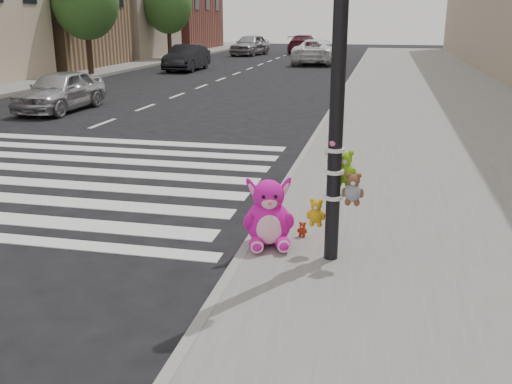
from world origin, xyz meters
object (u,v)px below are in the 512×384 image
(pink_bunny, at_px, (268,217))
(car_white_near, at_px, (317,52))
(car_dark_far, at_px, (187,58))
(signal_pole, at_px, (338,117))
(red_teddy, at_px, (302,229))
(car_silver_far, at_px, (60,91))

(pink_bunny, height_order, car_white_near, car_white_near)
(pink_bunny, xyz_separation_m, car_dark_far, (-9.39, 24.03, 0.20))
(signal_pole, distance_m, car_white_near, 30.57)
(signal_pole, relative_size, red_teddy, 20.18)
(car_dark_far, distance_m, car_white_near, 8.83)
(red_teddy, relative_size, car_dark_far, 0.05)
(car_silver_far, bearing_deg, signal_pole, -46.22)
(car_silver_far, relative_size, car_dark_far, 0.88)
(red_teddy, distance_m, car_white_near, 29.93)
(signal_pole, height_order, red_teddy, signal_pole)
(car_dark_far, bearing_deg, car_white_near, 42.93)
(car_white_near, bearing_deg, pink_bunny, 96.00)
(signal_pole, xyz_separation_m, car_white_near, (-3.78, 30.31, -1.04))
(signal_pole, height_order, car_white_near, signal_pole)
(signal_pole, relative_size, car_dark_far, 0.95)
(red_teddy, distance_m, car_silver_far, 13.02)
(red_teddy, bearing_deg, signal_pole, -46.33)
(car_dark_far, bearing_deg, car_silver_far, -87.38)
(car_white_near, bearing_deg, red_teddy, 96.77)
(signal_pole, distance_m, pink_bunny, 1.55)
(car_white_near, bearing_deg, signal_pole, 97.47)
(car_dark_far, bearing_deg, signal_pole, -67.66)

